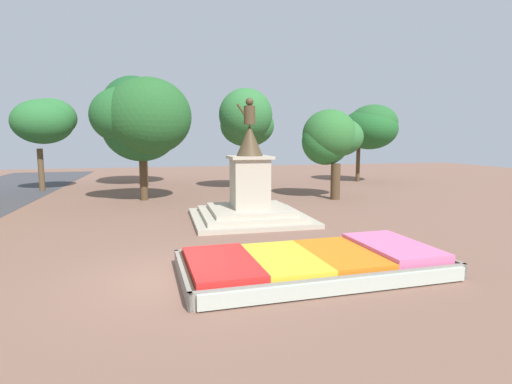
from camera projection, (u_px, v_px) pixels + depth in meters
name	position (u px, v px, depth m)	size (l,w,h in m)	color
ground_plane	(173.00, 279.00, 9.92)	(80.79, 80.79, 0.00)	brown
flower_planter	(316.00, 263.00, 10.40)	(6.98, 3.66, 0.59)	#38281C
statue_monument	(250.00, 196.00, 17.03)	(4.87, 4.87, 5.15)	#B0A691
park_tree_far_left	(139.00, 113.00, 29.31)	(5.39, 6.22, 7.85)	#4C3823
park_tree_behind_statue	(371.00, 127.00, 31.56)	(4.31, 4.62, 6.12)	#4C3823
park_tree_far_right	(246.00, 121.00, 26.83)	(3.92, 4.53, 6.75)	#4C3823
park_tree_street_side	(331.00, 138.00, 22.95)	(3.69, 3.11, 5.13)	#4C3823
park_tree_mid_canopy	(141.00, 120.00, 21.56)	(5.32, 4.70, 6.71)	#4C3823
park_tree_distant	(46.00, 121.00, 26.13)	(3.97, 3.38, 6.10)	brown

